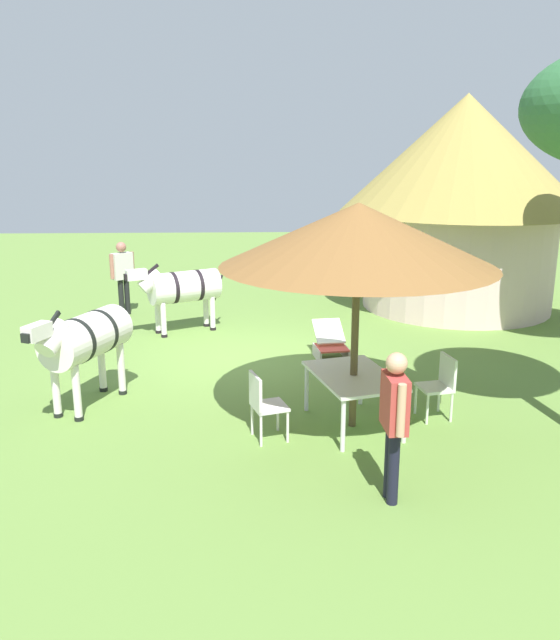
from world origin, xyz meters
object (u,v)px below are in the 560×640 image
(striped_lounge_chair, at_px, (331,344))
(zebra_nearest_camera, at_px, (182,288))
(shade_umbrella, at_px, (358,235))
(zebra_by_umbrella, at_px, (84,339))
(patio_dining_table, at_px, (354,380))
(patio_chair_west_end, at_px, (440,382))
(standing_watcher, at_px, (123,271))
(thatched_hut, at_px, (462,191))
(guest_beside_umbrella, at_px, (394,413))
(patio_chair_near_hut, at_px, (263,402))

(striped_lounge_chair, xyz_separation_m, zebra_nearest_camera, (-1.79, -2.84, 0.68))
(shade_umbrella, bearing_deg, zebra_by_umbrella, -102.47)
(striped_lounge_chair, height_order, zebra_by_umbrella, zebra_by_umbrella)
(patio_dining_table, distance_m, patio_chair_west_end, 1.29)
(shade_umbrella, relative_size, zebra_nearest_camera, 1.88)
(shade_umbrella, distance_m, standing_watcher, 7.75)
(standing_watcher, distance_m, zebra_by_umbrella, 5.44)
(thatched_hut, xyz_separation_m, patio_dining_table, (6.78, -3.45, -2.05))
(standing_watcher, relative_size, zebra_nearest_camera, 0.88)
(thatched_hut, height_order, guest_beside_umbrella, thatched_hut)
(patio_dining_table, bearing_deg, thatched_hut, 153.00)
(shade_umbrella, relative_size, patio_chair_west_end, 3.96)
(shade_umbrella, distance_m, zebra_by_umbrella, 4.17)
(zebra_nearest_camera, bearing_deg, standing_watcher, 17.63)
(patio_dining_table, bearing_deg, striped_lounge_chair, 179.26)
(patio_chair_west_end, height_order, standing_watcher, standing_watcher)
(thatched_hut, bearing_deg, zebra_by_umbrella, -50.54)
(striped_lounge_chair, relative_size, zebra_nearest_camera, 0.46)
(patio_chair_west_end, bearing_deg, patio_chair_near_hut, 93.31)
(guest_beside_umbrella, bearing_deg, patio_chair_west_end, 150.18)
(patio_chair_west_end, relative_size, guest_beside_umbrella, 0.54)
(patio_chair_west_end, bearing_deg, striped_lounge_chair, 13.16)
(patio_chair_near_hut, height_order, zebra_nearest_camera, zebra_nearest_camera)
(patio_chair_west_end, distance_m, guest_beside_umbrella, 2.50)
(patio_chair_west_end, relative_size, zebra_by_umbrella, 0.46)
(patio_dining_table, distance_m, zebra_nearest_camera, 5.54)
(patio_chair_near_hut, xyz_separation_m, patio_chair_west_end, (-0.62, 2.48, 0.00))
(zebra_by_umbrella, bearing_deg, striped_lounge_chair, -127.85)
(patio_chair_west_end, height_order, zebra_nearest_camera, zebra_nearest_camera)
(patio_chair_west_end, xyz_separation_m, striped_lounge_chair, (-2.74, -1.22, -0.27))
(guest_beside_umbrella, xyz_separation_m, zebra_by_umbrella, (-2.77, -3.90, 0.03))
(striped_lounge_chair, bearing_deg, standing_watcher, -44.49)
(shade_umbrella, bearing_deg, zebra_nearest_camera, -149.55)
(shade_umbrella, bearing_deg, patio_dining_table, 26.57)
(thatched_hut, distance_m, patio_chair_near_hut, 8.83)
(shade_umbrella, height_order, zebra_by_umbrella, shade_umbrella)
(patio_dining_table, xyz_separation_m, zebra_by_umbrella, (-0.83, -3.77, 0.37))
(shade_umbrella, height_order, striped_lounge_chair, shade_umbrella)
(zebra_by_umbrella, bearing_deg, patio_dining_table, -169.74)
(striped_lounge_chair, bearing_deg, thatched_hut, -139.31)
(thatched_hut, relative_size, zebra_nearest_camera, 2.95)
(patio_chair_west_end, relative_size, standing_watcher, 0.54)
(thatched_hut, height_order, zebra_by_umbrella, thatched_hut)
(thatched_hut, relative_size, striped_lounge_chair, 6.41)
(patio_chair_near_hut, bearing_deg, guest_beside_umbrella, 23.53)
(shade_umbrella, bearing_deg, patio_chair_near_hut, -72.56)
(standing_watcher, xyz_separation_m, zebra_nearest_camera, (1.48, 1.48, -0.07))
(patio_chair_west_end, height_order, guest_beside_umbrella, guest_beside_umbrella)
(patio_chair_west_end, distance_m, standing_watcher, 8.19)
(guest_beside_umbrella, relative_size, standing_watcher, 1.01)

